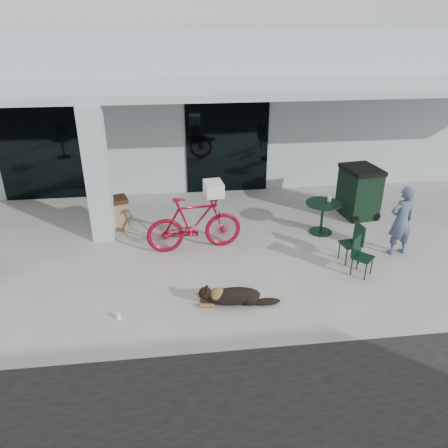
{
  "coord_description": "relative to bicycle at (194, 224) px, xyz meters",
  "views": [
    {
      "loc": [
        0.22,
        -7.33,
        4.86
      ],
      "look_at": [
        1.18,
        0.6,
        1.0
      ],
      "focal_mm": 35.0,
      "sensor_mm": 36.0,
      "label": 1
    }
  ],
  "objects": [
    {
      "name": "trash_receptacle",
      "position": [
        -1.81,
        1.3,
        -0.23
      ],
      "size": [
        0.6,
        0.6,
        0.82
      ],
      "primitive_type": null,
      "rotation": [
        0.0,
        0.0,
        0.3
      ],
      "color": "olive",
      "rests_on": "ground"
    },
    {
      "name": "dog",
      "position": [
        0.59,
        -2.18,
        -0.45
      ],
      "size": [
        1.17,
        0.45,
        0.38
      ],
      "primitive_type": null,
      "rotation": [
        0.0,
        0.0,
        -0.06
      ],
      "color": "black",
      "rests_on": "ground"
    },
    {
      "name": "building",
      "position": [
        -0.61,
        7.07,
        1.61
      ],
      "size": [
        22.0,
        7.0,
        4.5
      ],
      "primitive_type": "cube",
      "color": "#ABBBC2",
      "rests_on": "ground"
    },
    {
      "name": "cafe_chair_far_a",
      "position": [
        3.33,
        -1.49,
        -0.23
      ],
      "size": [
        0.55,
        0.55,
        0.83
      ],
      "primitive_type": null,
      "rotation": [
        0.0,
        0.0,
        0.76
      ],
      "color": "black",
      "rests_on": "ground"
    },
    {
      "name": "column",
      "position": [
        -2.11,
        0.87,
        0.92
      ],
      "size": [
        0.5,
        0.5,
        3.12
      ],
      "primitive_type": "cube",
      "color": "#ABBBC2",
      "rests_on": "ground"
    },
    {
      "name": "ground",
      "position": [
        -0.61,
        -1.43,
        -0.64
      ],
      "size": [
        80.0,
        80.0,
        0.0
      ],
      "primitive_type": "plane",
      "color": "#B6B4AB",
      "rests_on": "ground"
    },
    {
      "name": "cafe_chair_far_b",
      "position": [
        3.28,
        -0.94,
        -0.21
      ],
      "size": [
        0.48,
        0.44,
        0.86
      ],
      "primitive_type": null,
      "rotation": [
        0.0,
        0.0,
        -1.43
      ],
      "color": "black",
      "rests_on": "ground"
    },
    {
      "name": "overhang",
      "position": [
        -0.61,
        2.17,
        2.57
      ],
      "size": [
        22.0,
        2.8,
        0.18
      ],
      "primitive_type": "cube",
      "color": "#ABBBC2",
      "rests_on": "column"
    },
    {
      "name": "wheeled_bin",
      "position": [
        4.39,
        1.37,
        0.02
      ],
      "size": [
        0.95,
        1.14,
        1.32
      ],
      "primitive_type": null,
      "rotation": [
        0.0,
        0.0,
        0.14
      ],
      "color": "black",
      "rests_on": "ground"
    },
    {
      "name": "storefront_glass_right",
      "position": [
        1.19,
        3.55,
        0.71
      ],
      "size": [
        2.4,
        0.06,
        2.7
      ],
      "primitive_type": "cube",
      "color": "black",
      "rests_on": "ground"
    },
    {
      "name": "cup_on_table",
      "position": [
        3.28,
        0.55,
        0.21
      ],
      "size": [
        0.1,
        0.1,
        0.12
      ],
      "primitive_type": "cylinder",
      "rotation": [
        0.0,
        0.0,
        -0.15
      ],
      "color": "white",
      "rests_on": "cafe_table_far"
    },
    {
      "name": "laundry_basket",
      "position": [
        0.45,
        0.05,
        0.79
      ],
      "size": [
        0.43,
        0.55,
        0.3
      ],
      "primitive_type": "cube",
      "rotation": [
        0.0,
        0.0,
        1.68
      ],
      "color": "white",
      "rests_on": "bicycle"
    },
    {
      "name": "storefront_glass_left",
      "position": [
        -3.81,
        3.55,
        0.71
      ],
      "size": [
        2.8,
        0.06,
        2.7
      ],
      "primitive_type": "cube",
      "color": "black",
      "rests_on": "ground"
    },
    {
      "name": "cafe_table_far",
      "position": [
        3.12,
        0.47,
        -0.25
      ],
      "size": [
        0.95,
        0.95,
        0.79
      ],
      "primitive_type": null,
      "rotation": [
        0.0,
        0.0,
        -0.15
      ],
      "color": "black",
      "rests_on": "ground"
    },
    {
      "name": "person",
      "position": [
        4.46,
        -0.73,
        0.16
      ],
      "size": [
        0.63,
        0.47,
        1.6
      ],
      "primitive_type": "imported",
      "rotation": [
        0.0,
        0.0,
        3.29
      ],
      "color": "#465676",
      "rests_on": "ground"
    },
    {
      "name": "cup_near_dog",
      "position": [
        -1.49,
        -2.38,
        -0.59
      ],
      "size": [
        0.1,
        0.1,
        0.1
      ],
      "primitive_type": "cylinder",
      "rotation": [
        0.0,
        0.0,
        0.3
      ],
      "color": "white",
      "rests_on": "ground"
    },
    {
      "name": "bicycle",
      "position": [
        0.0,
        0.0,
        0.0
      ],
      "size": [
        2.19,
        0.83,
        1.28
      ],
      "primitive_type": "imported",
      "rotation": [
        0.0,
        0.0,
        1.68
      ],
      "color": "maroon",
      "rests_on": "ground"
    }
  ]
}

